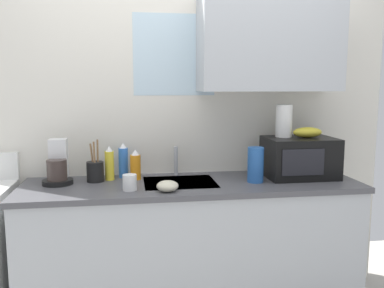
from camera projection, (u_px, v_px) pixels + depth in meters
name	position (u px, v px, depth m)	size (l,w,h in m)	color
kitchen_wall_assembly	(201.00, 108.00, 2.91)	(2.93, 0.42, 2.50)	silver
counter_unit	(192.00, 248.00, 2.72)	(2.16, 0.63, 0.90)	#B2B7BC
sink_faucet	(176.00, 161.00, 2.87)	(0.03, 0.03, 0.20)	#B2B5BA
microwave	(300.00, 157.00, 2.80)	(0.46, 0.35, 0.27)	black
banana_bunch	(308.00, 132.00, 2.79)	(0.20, 0.11, 0.07)	gold
paper_towel_roll	(284.00, 121.00, 2.80)	(0.11, 0.11, 0.22)	white
coffee_maker	(58.00, 167.00, 2.62)	(0.19, 0.21, 0.28)	black
dish_soap_bottle_orange	(135.00, 166.00, 2.73)	(0.07, 0.07, 0.20)	orange
dish_soap_bottle_blue	(123.00, 161.00, 2.79)	(0.06, 0.06, 0.24)	blue
dish_soap_bottle_yellow	(109.00, 164.00, 2.72)	(0.06, 0.06, 0.23)	yellow
cereal_canister	(256.00, 165.00, 2.66)	(0.10, 0.10, 0.23)	#2659A5
mug_white	(130.00, 182.00, 2.46)	(0.08, 0.08, 0.10)	white
utensil_crock	(95.00, 171.00, 2.68)	(0.11, 0.11, 0.27)	black
small_bowl	(168.00, 186.00, 2.43)	(0.13, 0.13, 0.07)	beige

